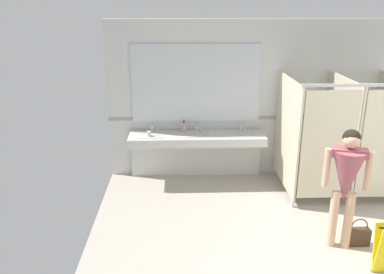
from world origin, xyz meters
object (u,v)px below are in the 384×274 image
person_standing (347,176)px  soap_dispenser (184,127)px  paper_cup (149,134)px  handbag (358,236)px

person_standing → soap_dispenser: (-1.94, 2.22, -0.05)m
paper_cup → soap_dispenser: bearing=22.3°
person_standing → paper_cup: size_ratio=18.05×
paper_cup → person_standing: bearing=-38.0°
person_standing → soap_dispenser: 2.94m
person_standing → handbag: person_standing is taller
handbag → paper_cup: paper_cup is taller
person_standing → paper_cup: person_standing is taller
soap_dispenser → paper_cup: 0.64m
person_standing → handbag: bearing=2.6°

